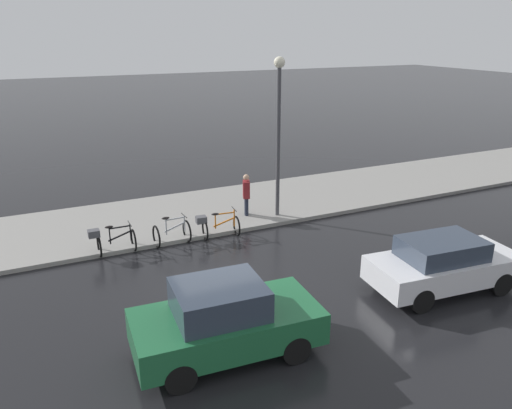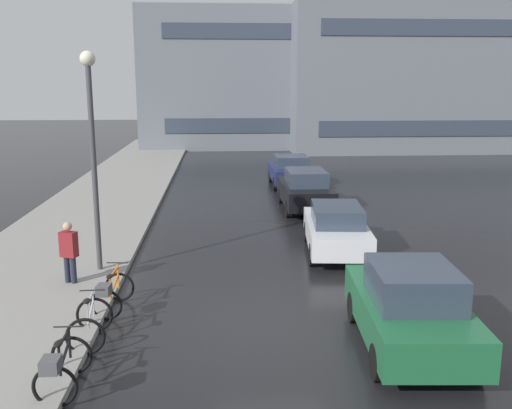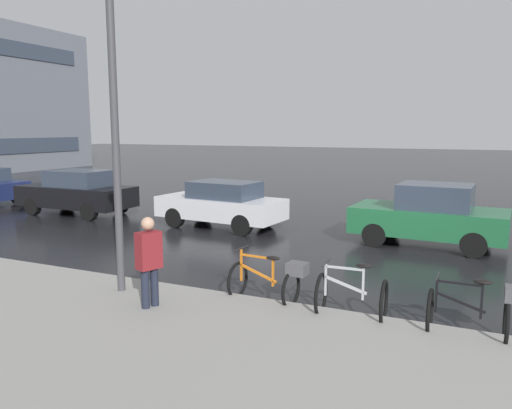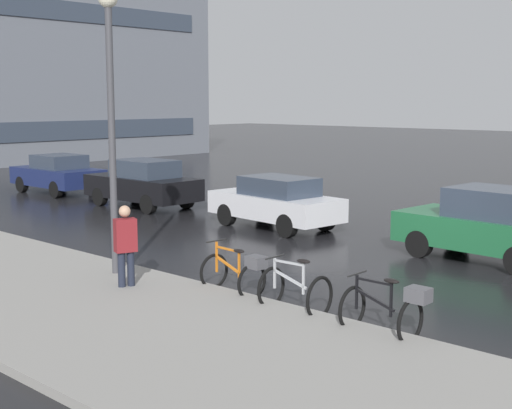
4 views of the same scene
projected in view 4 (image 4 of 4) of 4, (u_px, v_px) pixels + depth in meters
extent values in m
plane|color=black|center=(398.00, 274.00, 15.03)|extent=(140.00, 140.00, 0.00)
torus|color=black|center=(352.00, 308.00, 11.35)|extent=(0.72, 0.06, 0.72)
torus|color=black|center=(410.00, 322.00, 10.64)|extent=(0.72, 0.06, 0.72)
cube|color=black|center=(391.00, 300.00, 10.83)|extent=(0.04, 0.04, 0.54)
cube|color=black|center=(357.00, 292.00, 11.26)|extent=(0.04, 0.04, 0.55)
cube|color=black|center=(374.00, 281.00, 11.01)|extent=(0.04, 0.63, 0.04)
cube|color=black|center=(375.00, 300.00, 11.04)|extent=(0.04, 0.72, 0.26)
ellipsoid|color=black|center=(392.00, 281.00, 10.79)|extent=(0.14, 0.26, 0.07)
cylinder|color=black|center=(357.00, 274.00, 11.21)|extent=(0.50, 0.03, 0.03)
cube|color=#4C4C51|center=(418.00, 295.00, 10.50)|extent=(0.28, 0.34, 0.22)
torus|color=black|center=(271.00, 287.00, 12.54)|extent=(0.75, 0.10, 0.75)
torus|color=black|center=(320.00, 298.00, 11.88)|extent=(0.75, 0.10, 0.75)
cube|color=#ADAFB5|center=(303.00, 279.00, 12.05)|extent=(0.04, 0.04, 0.55)
cube|color=#ADAFB5|center=(275.00, 273.00, 12.45)|extent=(0.04, 0.04, 0.54)
cube|color=#ADAFB5|center=(289.00, 263.00, 12.22)|extent=(0.07, 0.62, 0.04)
cube|color=#ADAFB5|center=(290.00, 279.00, 12.24)|extent=(0.07, 0.71, 0.26)
ellipsoid|color=black|center=(304.00, 261.00, 12.01)|extent=(0.15, 0.27, 0.07)
cylinder|color=black|center=(275.00, 257.00, 12.41)|extent=(0.50, 0.05, 0.03)
torus|color=black|center=(214.00, 271.00, 13.83)|extent=(0.70, 0.12, 0.70)
torus|color=black|center=(252.00, 282.00, 13.03)|extent=(0.70, 0.12, 0.70)
cube|color=orange|center=(239.00, 265.00, 13.25)|extent=(0.04, 0.04, 0.49)
cube|color=orange|center=(217.00, 257.00, 13.73)|extent=(0.04, 0.04, 0.60)
cube|color=orange|center=(228.00, 249.00, 13.46)|extent=(0.09, 0.66, 0.04)
cube|color=orange|center=(229.00, 265.00, 13.48)|extent=(0.10, 0.75, 0.27)
ellipsoid|color=black|center=(239.00, 251.00, 13.21)|extent=(0.16, 0.27, 0.07)
cylinder|color=black|center=(216.00, 241.00, 13.68)|extent=(0.50, 0.07, 0.03)
cube|color=#4C4C51|center=(256.00, 262.00, 12.88)|extent=(0.31, 0.36, 0.22)
cube|color=#1E6038|center=(486.00, 231.00, 16.25)|extent=(2.10, 4.07, 0.71)
cube|color=#2D3847|center=(494.00, 203.00, 16.04)|extent=(1.63, 1.94, 0.66)
cylinder|color=black|center=(419.00, 244.00, 16.62)|extent=(0.26, 0.65, 0.64)
cylinder|color=black|center=(457.00, 235.00, 17.74)|extent=(0.26, 0.65, 0.64)
cube|color=silver|center=(275.00, 206.00, 20.37)|extent=(2.07, 4.20, 0.65)
cube|color=#2D3847|center=(279.00, 186.00, 20.17)|extent=(1.58, 2.20, 0.52)
cylinder|color=black|center=(227.00, 215.00, 20.85)|extent=(0.28, 0.66, 0.64)
cylinder|color=black|center=(264.00, 209.00, 21.84)|extent=(0.28, 0.66, 0.64)
cylinder|color=black|center=(287.00, 226.00, 19.00)|extent=(0.28, 0.66, 0.64)
cylinder|color=black|center=(325.00, 219.00, 19.99)|extent=(0.28, 0.66, 0.64)
cube|color=black|center=(142.00, 187.00, 24.38)|extent=(1.83, 4.32, 0.73)
cube|color=#2D3847|center=(145.00, 168.00, 24.17)|extent=(1.50, 2.13, 0.58)
cylinder|color=black|center=(100.00, 197.00, 24.75)|extent=(0.22, 0.64, 0.64)
cylinder|color=black|center=(137.00, 192.00, 25.92)|extent=(0.22, 0.64, 0.64)
cylinder|color=black|center=(148.00, 204.00, 22.95)|extent=(0.22, 0.64, 0.64)
cylinder|color=black|center=(186.00, 199.00, 24.12)|extent=(0.22, 0.64, 0.64)
cube|color=navy|center=(58.00, 176.00, 28.11)|extent=(1.92, 4.01, 0.67)
cube|color=#2D3847|center=(59.00, 161.00, 27.91)|extent=(1.57, 1.83, 0.53)
cylinder|color=black|center=(22.00, 184.00, 28.37)|extent=(0.22, 0.64, 0.64)
cylinder|color=black|center=(60.00, 181.00, 29.61)|extent=(0.22, 0.64, 0.64)
cylinder|color=black|center=(56.00, 190.00, 26.70)|extent=(0.22, 0.64, 0.64)
cylinder|color=black|center=(94.00, 186.00, 27.94)|extent=(0.22, 0.64, 0.64)
cylinder|color=#1E2333|center=(122.00, 273.00, 13.45)|extent=(0.14, 0.14, 0.81)
cylinder|color=#1E2333|center=(131.00, 272.00, 13.53)|extent=(0.14, 0.14, 0.81)
cube|color=maroon|center=(125.00, 235.00, 13.38)|extent=(0.46, 0.36, 0.63)
sphere|color=tan|center=(125.00, 211.00, 13.32)|extent=(0.22, 0.22, 0.22)
cylinder|color=#424247|center=(112.00, 147.00, 14.20)|extent=(0.14, 0.14, 5.45)
cube|color=slate|center=(57.00, 75.00, 46.08)|extent=(17.30, 10.15, 10.56)
cube|color=#333D4C|center=(106.00, 129.00, 43.14)|extent=(14.19, 0.06, 1.10)
cube|color=#333D4C|center=(102.00, 15.00, 42.16)|extent=(14.19, 0.06, 1.10)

